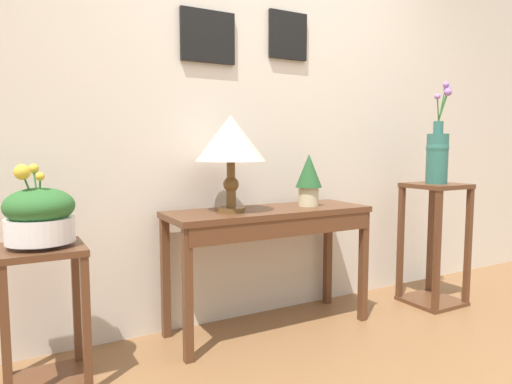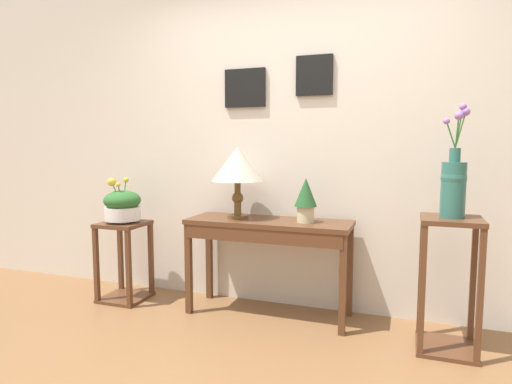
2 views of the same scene
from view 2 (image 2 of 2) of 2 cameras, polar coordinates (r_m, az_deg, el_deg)
back_wall_with_art at (r=3.46m, az=5.53°, el=7.92°), size 9.00×0.13×2.80m
console_table at (r=3.25m, az=1.55°, el=-5.53°), size 1.23×0.43×0.74m
table_lamp at (r=3.30m, az=-2.45°, el=3.43°), size 0.40×0.40×0.54m
potted_plant_on_console at (r=3.15m, az=6.56°, el=-0.75°), size 0.16×0.16×0.32m
pedestal_stand_left at (r=3.82m, az=-16.94°, el=-8.70°), size 0.36×0.36×0.66m
planter_bowl_wide_left at (r=3.73m, az=-17.18°, el=-1.67°), size 0.30×0.30×0.37m
pedestal_stand_right at (r=3.02m, az=24.01°, el=-11.09°), size 0.36×0.36×0.85m
flower_vase_tall_right at (r=2.90m, az=24.57°, el=1.15°), size 0.15×0.16×0.69m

